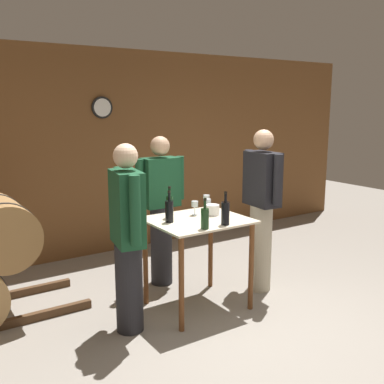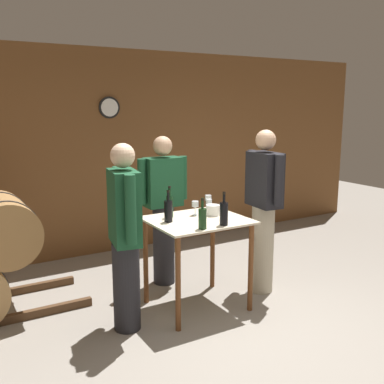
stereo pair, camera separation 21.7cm
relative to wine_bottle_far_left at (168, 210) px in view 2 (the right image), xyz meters
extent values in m
plane|color=gray|center=(0.41, -0.83, -1.01)|extent=(14.00, 14.00, 0.00)
cube|color=brown|center=(0.41, 2.05, 0.34)|extent=(8.40, 0.05, 2.70)
cylinder|color=black|center=(0.19, 2.01, 0.93)|extent=(0.28, 0.03, 0.28)
cylinder|color=white|center=(0.19, 1.99, 0.93)|extent=(0.23, 0.01, 0.23)
cylinder|color=#9E7242|center=(-1.35, 0.84, -0.18)|extent=(0.61, 0.80, 0.61)
cylinder|color=#38383D|center=(-1.35, 0.60, -0.18)|extent=(0.63, 0.03, 0.63)
cube|color=beige|center=(0.29, -0.05, -0.12)|extent=(0.92, 0.79, 0.02)
cylinder|color=brown|center=(-0.11, -0.39, -0.57)|extent=(0.05, 0.05, 0.88)
cylinder|color=brown|center=(0.69, -0.39, -0.57)|extent=(0.05, 0.05, 0.88)
cylinder|color=brown|center=(-0.11, 0.28, -0.57)|extent=(0.05, 0.05, 0.88)
cylinder|color=brown|center=(0.69, 0.28, -0.57)|extent=(0.05, 0.05, 0.88)
cylinder|color=black|center=(0.00, 0.00, -0.01)|extent=(0.08, 0.08, 0.20)
cylinder|color=black|center=(0.00, 0.00, 0.14)|extent=(0.02, 0.02, 0.10)
cylinder|color=black|center=(0.00, 0.00, 0.18)|extent=(0.03, 0.03, 0.02)
cylinder|color=black|center=(0.09, 0.15, -0.01)|extent=(0.07, 0.07, 0.21)
cylinder|color=black|center=(0.09, 0.15, 0.15)|extent=(0.02, 0.02, 0.10)
cylinder|color=black|center=(0.09, 0.15, 0.19)|extent=(0.03, 0.03, 0.02)
cylinder|color=#193819|center=(0.15, -0.37, -0.02)|extent=(0.07, 0.07, 0.18)
cylinder|color=#193819|center=(0.15, -0.37, 0.12)|extent=(0.02, 0.02, 0.10)
cylinder|color=black|center=(0.15, -0.37, 0.16)|extent=(0.03, 0.03, 0.02)
cylinder|color=black|center=(0.38, -0.36, 0.00)|extent=(0.08, 0.08, 0.21)
cylinder|color=black|center=(0.38, -0.36, 0.15)|extent=(0.02, 0.02, 0.10)
cylinder|color=black|center=(0.38, -0.36, 0.19)|extent=(0.03, 0.03, 0.02)
cylinder|color=silver|center=(0.35, 0.10, -0.11)|extent=(0.06, 0.06, 0.00)
cylinder|color=silver|center=(0.35, 0.10, -0.07)|extent=(0.01, 0.01, 0.08)
cylinder|color=silver|center=(0.35, 0.10, 0.00)|extent=(0.07, 0.07, 0.06)
cylinder|color=silver|center=(0.53, 0.12, -0.11)|extent=(0.06, 0.06, 0.00)
cylinder|color=silver|center=(0.53, 0.12, -0.07)|extent=(0.01, 0.01, 0.07)
cylinder|color=silver|center=(0.53, 0.12, 0.00)|extent=(0.06, 0.06, 0.06)
cylinder|color=silver|center=(0.62, 0.27, -0.11)|extent=(0.06, 0.06, 0.00)
cylinder|color=silver|center=(0.62, 0.27, -0.06)|extent=(0.01, 0.01, 0.09)
cylinder|color=silver|center=(0.62, 0.27, 0.01)|extent=(0.07, 0.07, 0.06)
cylinder|color=white|center=(0.50, 0.00, -0.06)|extent=(0.14, 0.14, 0.10)
cylinder|color=#232328|center=(0.28, 0.66, -0.57)|extent=(0.24, 0.24, 0.89)
cube|color=#194C2D|center=(0.28, 0.66, 0.15)|extent=(0.40, 0.22, 0.54)
sphere|color=tan|center=(0.28, 0.66, 0.54)|extent=(0.21, 0.21, 0.21)
cylinder|color=#194C2D|center=(0.53, 0.66, 0.17)|extent=(0.09, 0.09, 0.48)
cylinder|color=#194C2D|center=(0.03, 0.66, 0.17)|extent=(0.09, 0.09, 0.48)
cylinder|color=#232328|center=(-0.49, -0.12, -0.61)|extent=(0.24, 0.24, 0.80)
cube|color=#194C2D|center=(-0.49, -0.12, 0.11)|extent=(0.29, 0.43, 0.64)
sphere|color=beige|center=(-0.49, -0.12, 0.56)|extent=(0.21, 0.21, 0.21)
cylinder|color=#194C2D|center=(-0.53, -0.37, 0.14)|extent=(0.09, 0.09, 0.57)
cylinder|color=#194C2D|center=(-0.45, 0.12, 0.14)|extent=(0.09, 0.09, 0.57)
cylinder|color=#B7AD93|center=(1.08, -0.08, -0.54)|extent=(0.24, 0.24, 0.94)
cube|color=black|center=(1.08, -0.08, 0.21)|extent=(0.25, 0.42, 0.56)
sphere|color=tan|center=(1.08, -0.08, 0.62)|extent=(0.21, 0.21, 0.21)
cylinder|color=black|center=(1.10, 0.17, 0.24)|extent=(0.09, 0.09, 0.51)
cylinder|color=black|center=(1.06, -0.33, 0.24)|extent=(0.09, 0.09, 0.51)
camera|label=1|loc=(-2.07, -3.52, 0.98)|focal=42.00mm
camera|label=2|loc=(-1.89, -3.64, 0.98)|focal=42.00mm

